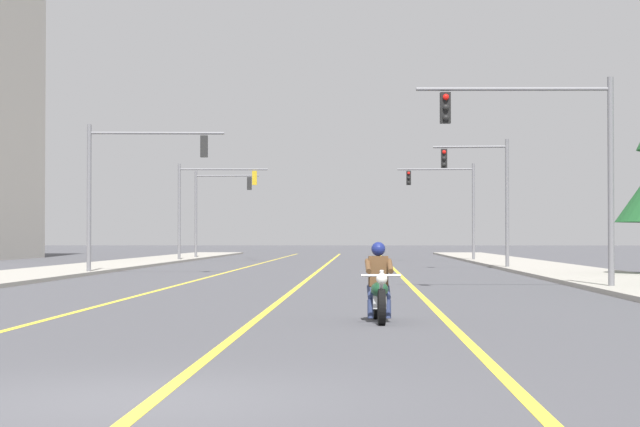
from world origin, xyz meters
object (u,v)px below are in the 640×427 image
object	(u,v)px
motorcycle_with_rider	(379,290)
traffic_signal_far_right	(451,197)
traffic_signal_mid_right	(486,185)
traffic_signal_mid_left	(206,196)
traffic_signal_far_left	(214,201)
traffic_signal_near_right	(553,147)
traffic_signal_near_left	(129,174)

from	to	relation	value
motorcycle_with_rider	traffic_signal_far_right	world-z (taller)	traffic_signal_far_right
motorcycle_with_rider	traffic_signal_mid_right	world-z (taller)	traffic_signal_mid_right
motorcycle_with_rider	traffic_signal_mid_left	xyz separation A→B (m)	(-10.21, 51.71, 3.56)
traffic_signal_far_right	traffic_signal_far_left	size ratio (longest dim) A/B	1.00
traffic_signal_near_right	traffic_signal_mid_left	xyz separation A→B (m)	(-15.45, 39.22, -0.00)
traffic_signal_mid_right	traffic_signal_far_left	world-z (taller)	same
traffic_signal_near_left	traffic_signal_far_right	world-z (taller)	same
traffic_signal_far_right	traffic_signal_near_right	bearing A→B (deg)	-90.18
motorcycle_with_rider	traffic_signal_far_right	size ratio (longest dim) A/B	0.35
traffic_signal_mid_left	traffic_signal_far_right	distance (m)	15.59
traffic_signal_near_left	traffic_signal_mid_left	size ratio (longest dim) A/B	1.00
traffic_signal_near_left	traffic_signal_mid_left	distance (m)	25.56
traffic_signal_near_right	motorcycle_with_rider	bearing A→B (deg)	-112.76
motorcycle_with_rider	traffic_signal_far_left	world-z (taller)	traffic_signal_far_left
traffic_signal_near_left	traffic_signal_far_left	bearing A→B (deg)	91.33
traffic_signal_mid_right	traffic_signal_far_left	bearing A→B (deg)	122.46
traffic_signal_far_right	traffic_signal_far_left	xyz separation A→B (m)	(-16.05, 7.48, -0.02)
traffic_signal_far_left	motorcycle_with_rider	bearing A→B (deg)	-79.83
motorcycle_with_rider	traffic_signal_far_right	xyz separation A→B (m)	(5.37, 52.11, 3.51)
motorcycle_with_rider	traffic_signal_near_right	size ratio (longest dim) A/B	0.35
traffic_signal_near_right	traffic_signal_far_right	size ratio (longest dim) A/B	1.00
traffic_signal_mid_left	traffic_signal_far_left	distance (m)	7.90
traffic_signal_near_left	traffic_signal_mid_right	world-z (taller)	same
traffic_signal_near_left	motorcycle_with_rider	bearing A→B (deg)	-69.25
traffic_signal_far_right	motorcycle_with_rider	bearing A→B (deg)	-95.88
traffic_signal_near_left	traffic_signal_mid_left	bearing A→B (deg)	90.68
motorcycle_with_rider	traffic_signal_mid_right	distance (m)	34.59
traffic_signal_near_right	traffic_signal_mid_left	distance (m)	42.15
traffic_signal_near_left	traffic_signal_far_left	distance (m)	33.45
traffic_signal_mid_left	traffic_signal_far_right	xyz separation A→B (m)	(15.58, 0.40, -0.05)
motorcycle_with_rider	traffic_signal_near_left	distance (m)	28.20
traffic_signal_mid_right	traffic_signal_far_right	world-z (taller)	same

